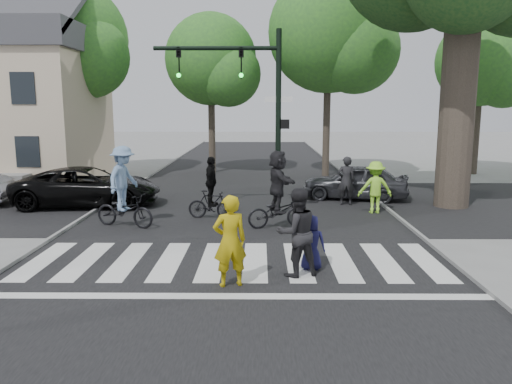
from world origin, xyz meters
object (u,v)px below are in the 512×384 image
Objects in this scene: cyclist_right at (278,193)px; traffic_signal at (252,96)px; car_grey at (355,182)px; cyclist_left at (124,192)px; pedestrian_woman at (230,241)px; cyclist_mid at (211,193)px; pedestrian_child at (312,243)px; car_suv at (88,187)px; pedestrian_adult at (297,232)px.

traffic_signal is at bearing 112.26° from cyclist_right.
traffic_signal is at bearing -42.40° from car_grey.
cyclist_left is at bearing -46.41° from car_grey.
pedestrian_woman is at bearing -102.83° from cyclist_right.
pedestrian_woman is 0.93× the size of cyclist_mid.
pedestrian_woman is 5.05m from cyclist_right.
traffic_signal is 2.47× the size of cyclist_left.
cyclist_right is at bearing -29.45° from cyclist_mid.
cyclist_left reaches higher than cyclist_mid.
pedestrian_child is at bearing -37.12° from cyclist_left.
traffic_signal is 1.50× the size of car_grey.
car_suv is (-5.62, 8.12, -0.23)m from pedestrian_woman.
cyclist_left reaches higher than car_suv.
cyclist_left is 0.61× the size of car_grey.
car_grey is at bearing 34.63° from traffic_signal.
cyclist_left reaches higher than car_grey.
car_suv is (-2.17, 3.16, -0.35)m from cyclist_left.
pedestrian_child is 6.52m from cyclist_left.
pedestrian_adult is 0.37× the size of car_suv.
pedestrian_child is 0.24× the size of car_suv.
cyclist_left is at bearing -61.47° from pedestrian_adult.
cyclist_right is 0.45× the size of car_suv.
car_grey is at bearing 55.57° from cyclist_right.
cyclist_left reaches higher than pedestrian_child.
cyclist_mid is at bearing -117.29° from car_suv.
traffic_signal is 2.99× the size of cyclist_mid.
car_suv is at bearing -35.30° from pedestrian_child.
cyclist_mid reaches higher than car_suv.
pedestrian_child is at bearing -76.45° from traffic_signal.
pedestrian_child is at bearing -152.39° from pedestrian_adult.
cyclist_right is (0.78, -1.90, -2.87)m from traffic_signal.
car_suv is at bearing 156.55° from cyclist_mid.
cyclist_mid is at bearing 150.55° from cyclist_right.
cyclist_left reaches higher than cyclist_right.
cyclist_mid is at bearing -151.05° from traffic_signal.
cyclist_mid is (-1.31, -0.72, -3.08)m from traffic_signal.
car_grey is (3.95, 2.73, -3.22)m from traffic_signal.
cyclist_mid is at bearing -98.18° from pedestrian_woman.
cyclist_left is at bearing -72.31° from pedestrian_woman.
car_grey is (2.91, 8.90, -0.27)m from pedestrian_adult.
traffic_signal is 3.15× the size of pedestrian_adult.
car_grey reaches higher than pedestrian_child.
pedestrian_child is at bearing -80.98° from cyclist_right.
pedestrian_adult is 4.29m from cyclist_right.
cyclist_left is 4.57m from cyclist_right.
pedestrian_woman is 0.81× the size of cyclist_right.
traffic_signal is 7.44m from pedestrian_woman.
cyclist_left is at bearing -28.52° from pedestrian_child.
pedestrian_adult is 0.78× the size of cyclist_left.
pedestrian_woman is 0.37× the size of car_suv.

